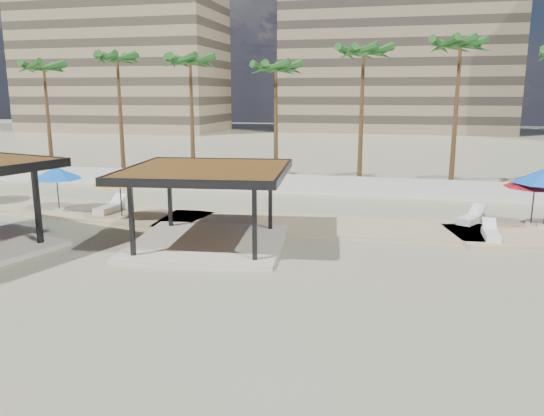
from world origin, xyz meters
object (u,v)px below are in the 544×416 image
Objects in this scene: pavilion_central at (207,199)px; lounger_c at (491,234)px; lounger_a at (110,208)px; umbrella_c at (535,181)px; lounger_b at (471,218)px.

pavilion_central reaches higher than lounger_c.
pavilion_central is 3.37× the size of lounger_a.
umbrella_c is at bearing -38.12° from lounger_c.
lounger_a is 19.16m from lounger_c.
pavilion_central reaches higher than lounger_a.
pavilion_central is 2.16× the size of umbrella_c.
umbrella_c is at bearing 17.15° from pavilion_central.
pavilion_central is 12.55m from lounger_c.
lounger_a is at bearing -174.50° from umbrella_c.
lounger_b is at bearing 22.06° from pavilion_central.
lounger_c is (11.94, 3.50, -1.67)m from pavilion_central.
lounger_c is at bearing -128.05° from umbrella_c.
umbrella_c is at bearing -62.10° from lounger_b.
umbrella_c is 1.62× the size of lounger_b.
lounger_a reaches higher than lounger_c.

